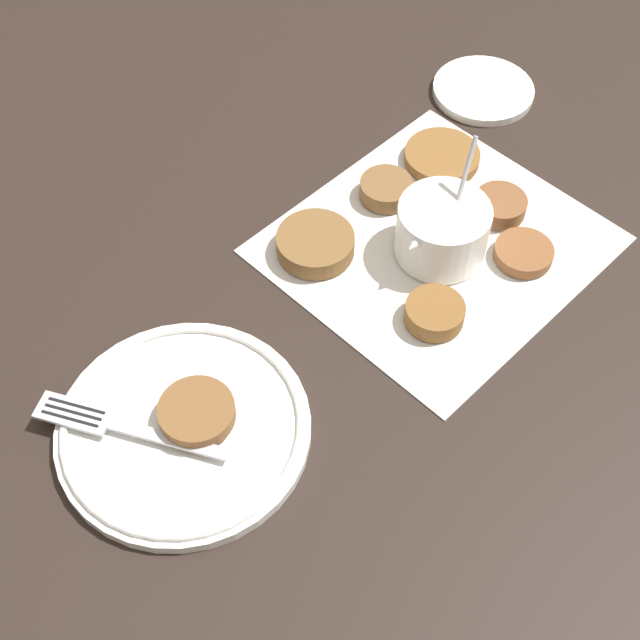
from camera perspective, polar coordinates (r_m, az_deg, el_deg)
ground_plane at (r=0.97m, az=7.60°, el=4.31°), size 4.00×4.00×0.00m
napkin at (r=0.97m, az=7.46°, el=4.83°), size 0.34×0.32×0.00m
sauce_bowl at (r=0.94m, az=7.84°, el=5.35°), size 0.12×0.10×0.12m
fritter_0 at (r=1.06m, az=7.81°, el=10.33°), size 0.09×0.09×0.01m
fritter_1 at (r=0.97m, az=12.90°, el=4.21°), size 0.06×0.06×0.01m
fritter_2 at (r=0.95m, az=-0.30°, el=4.90°), size 0.08×0.08×0.02m
fritter_3 at (r=0.90m, az=7.35°, el=0.45°), size 0.06×0.06×0.02m
fritter_4 at (r=1.01m, az=4.25°, el=8.35°), size 0.06×0.06×0.02m
fritter_5 at (r=1.01m, az=11.44°, el=7.20°), size 0.06×0.06×0.02m
serving_plate at (r=0.83m, az=-8.74°, el=-6.83°), size 0.24×0.24×0.02m
fritter_on_plate at (r=0.82m, az=-7.90°, el=-5.86°), size 0.07×0.07×0.02m
fork at (r=0.84m, az=-13.26°, el=-6.46°), size 0.09×0.18×0.00m
extra_saucer at (r=1.16m, az=10.40°, el=14.26°), size 0.13×0.13×0.01m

